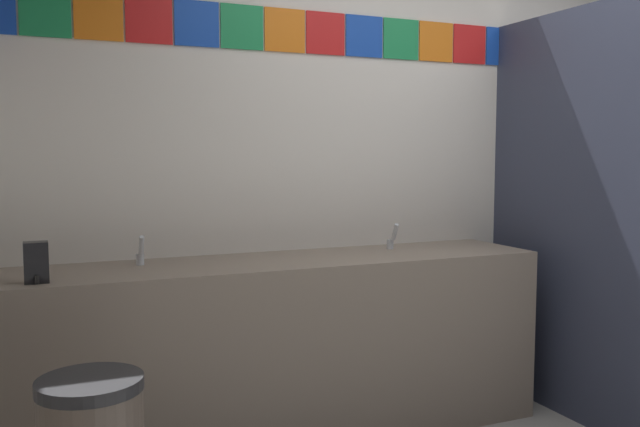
% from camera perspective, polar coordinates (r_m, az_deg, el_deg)
% --- Properties ---
extents(wall_back, '(4.46, 0.09, 2.68)m').
position_cam_1_polar(wall_back, '(3.83, 7.86, 4.76)').
color(wall_back, silver).
rests_on(wall_back, ground_plane).
extents(vanity_counter, '(2.56, 0.56, 0.87)m').
position_cam_1_polar(vanity_counter, '(3.29, -3.16, -11.24)').
color(vanity_counter, gray).
rests_on(vanity_counter, ground_plane).
extents(faucet_left, '(0.04, 0.10, 0.14)m').
position_cam_1_polar(faucet_left, '(3.11, -14.93, -3.32)').
color(faucet_left, silver).
rests_on(faucet_left, vanity_counter).
extents(faucet_right, '(0.04, 0.10, 0.14)m').
position_cam_1_polar(faucet_right, '(3.53, 6.11, -2.19)').
color(faucet_right, silver).
rests_on(faucet_right, vanity_counter).
extents(soap_dispenser, '(0.09, 0.09, 0.16)m').
position_cam_1_polar(soap_dispenser, '(2.83, -22.87, -3.84)').
color(soap_dispenser, black).
rests_on(soap_dispenser, vanity_counter).
extents(toilet, '(0.39, 0.49, 0.74)m').
position_cam_1_polar(toilet, '(4.28, 24.51, -9.71)').
color(toilet, white).
rests_on(toilet, ground_plane).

